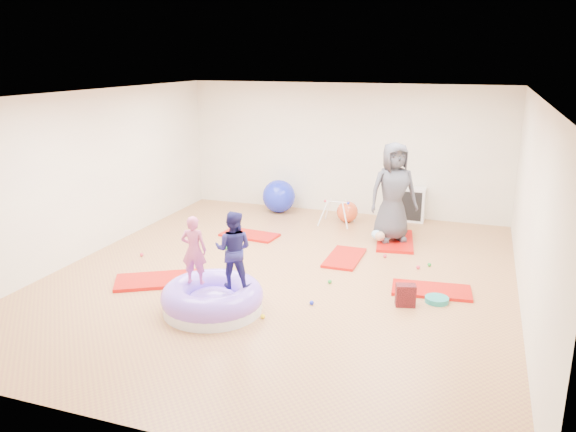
% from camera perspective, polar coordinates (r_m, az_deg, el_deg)
% --- Properties ---
extents(room, '(7.01, 8.01, 2.81)m').
position_cam_1_polar(room, '(8.48, -0.67, 2.73)').
color(room, '#A16444').
rests_on(room, ground).
extents(gym_mat_front_left, '(1.45, 1.21, 0.05)m').
position_cam_1_polar(gym_mat_front_left, '(8.88, -13.00, -6.38)').
color(gym_mat_front_left, '#C70E00').
rests_on(gym_mat_front_left, ground).
extents(gym_mat_mid_left, '(1.14, 0.66, 0.05)m').
position_cam_1_polar(gym_mat_mid_left, '(10.83, -3.92, -1.93)').
color(gym_mat_mid_left, '#C70E00').
rests_on(gym_mat_mid_left, ground).
extents(gym_mat_center_back, '(0.55, 1.09, 0.05)m').
position_cam_1_polar(gym_mat_center_back, '(9.65, 5.75, -4.24)').
color(gym_mat_center_back, '#C70E00').
rests_on(gym_mat_center_back, ground).
extents(gym_mat_right, '(1.19, 0.69, 0.05)m').
position_cam_1_polar(gym_mat_right, '(8.58, 14.36, -7.31)').
color(gym_mat_right, '#C70E00').
rests_on(gym_mat_right, ground).
extents(gym_mat_rear_right, '(0.84, 1.39, 0.05)m').
position_cam_1_polar(gym_mat_rear_right, '(10.64, 10.80, -2.48)').
color(gym_mat_rear_right, '#C70E00').
rests_on(gym_mat_rear_right, ground).
extents(inflatable_cushion, '(1.39, 1.39, 0.44)m').
position_cam_1_polar(inflatable_cushion, '(7.75, -7.68, -8.34)').
color(inflatable_cushion, white).
rests_on(inflatable_cushion, ground).
extents(child_pink, '(0.38, 0.29, 0.95)m').
position_cam_1_polar(child_pink, '(7.64, -9.56, -3.08)').
color(child_pink, '#CA5482').
rests_on(child_pink, inflatable_cushion).
extents(child_navy, '(0.57, 0.47, 1.05)m').
position_cam_1_polar(child_navy, '(7.44, -5.58, -3.05)').
color(child_navy, navy).
rests_on(child_navy, inflatable_cushion).
extents(adult_caregiver, '(1.06, 0.94, 1.81)m').
position_cam_1_polar(adult_caregiver, '(10.38, 10.66, 2.42)').
color(adult_caregiver, '#393A42').
rests_on(adult_caregiver, gym_mat_rear_right).
extents(infant, '(0.38, 0.39, 0.23)m').
position_cam_1_polar(infant, '(10.45, 9.46, -1.93)').
color(infant, '#A8DDFF').
rests_on(infant, gym_mat_rear_right).
extents(ball_pit_balls, '(4.82, 2.92, 0.06)m').
position_cam_1_polar(ball_pit_balls, '(8.98, 0.89, -5.67)').
color(ball_pit_balls, '#CF2B41').
rests_on(ball_pit_balls, ground).
extents(exercise_ball_blue, '(0.72, 0.72, 0.72)m').
position_cam_1_polar(exercise_ball_blue, '(12.37, -0.93, 2.02)').
color(exercise_ball_blue, '#1825C8').
rests_on(exercise_ball_blue, ground).
extents(exercise_ball_orange, '(0.44, 0.44, 0.44)m').
position_cam_1_polar(exercise_ball_orange, '(11.73, 6.04, 0.44)').
color(exercise_ball_orange, '#DF4F26').
rests_on(exercise_ball_orange, ground).
extents(infant_play_gym, '(0.65, 0.62, 0.50)m').
position_cam_1_polar(infant_play_gym, '(11.47, 4.95, 0.70)').
color(infant_play_gym, white).
rests_on(infant_play_gym, ground).
extents(cube_shelf, '(0.71, 0.35, 0.71)m').
position_cam_1_polar(cube_shelf, '(12.01, 12.07, 1.19)').
color(cube_shelf, white).
rests_on(cube_shelf, ground).
extents(balance_disc, '(0.33, 0.33, 0.07)m').
position_cam_1_polar(balance_disc, '(8.25, 14.88, -8.22)').
color(balance_disc, '#1B7E7A').
rests_on(balance_disc, ground).
extents(backpack, '(0.30, 0.23, 0.31)m').
position_cam_1_polar(backpack, '(7.99, 11.85, -7.89)').
color(backpack, maroon).
rests_on(backpack, ground).
extents(yellow_toy, '(0.22, 0.22, 0.03)m').
position_cam_1_polar(yellow_toy, '(9.00, -15.86, -6.36)').
color(yellow_toy, yellow).
rests_on(yellow_toy, ground).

